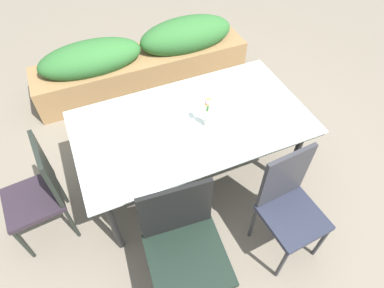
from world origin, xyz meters
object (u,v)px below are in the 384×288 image
Objects in this scene: chair_near_right at (289,202)px; planter_box at (143,59)px; dining_table at (192,127)px; chair_near_left at (184,243)px; flower_vase at (207,112)px; chair_end_left at (40,190)px.

chair_near_right reaches higher than planter_box.
chair_near_right is at bearing -63.56° from dining_table.
chair_near_left is 3.54× the size of flower_vase.
flower_vase reaches higher than planter_box.
dining_table is at bearing -91.51° from planter_box.
chair_end_left is at bearing -39.99° from chair_near_left.
planter_box is at bearing 91.73° from flower_vase.
dining_table is at bearing -67.73° from chair_near_right.
chair_end_left is 0.37× the size of planter_box.
dining_table is 0.73× the size of planter_box.
chair_near_right is 0.87m from flower_vase.
chair_near_right is at bearing -66.86° from flower_vase.
flower_vase is 0.11× the size of planter_box.
chair_end_left is at bearing -30.93° from chair_near_right.
chair_end_left reaches higher than dining_table.
chair_end_left reaches higher than planter_box.
dining_table is 1.88× the size of chair_near_right.
dining_table reaches higher than planter_box.
flower_vase reaches higher than chair_near_right.
chair_near_right reaches higher than chair_end_left.
planter_box is at bearing -85.43° from chair_near_right.
dining_table is 0.90m from chair_near_left.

